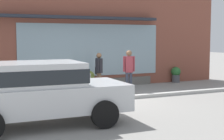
{
  "coord_description": "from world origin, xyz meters",
  "views": [
    {
      "loc": [
        -4.78,
        -10.7,
        2.15
      ],
      "look_at": [
        0.65,
        1.2,
        0.9
      ],
      "focal_mm": 54.39,
      "sensor_mm": 36.0,
      "label": 1
    }
  ],
  "objects": [
    {
      "name": "potted_plant_doorstep",
      "position": [
        0.13,
        2.42,
        0.47
      ],
      "size": [
        0.5,
        0.5,
        0.8
      ],
      "color": "#4C4C51",
      "rests_on": "ground_plane"
    },
    {
      "name": "storefront",
      "position": [
        0.01,
        3.19,
        2.24
      ],
      "size": [
        14.0,
        0.81,
        4.55
      ],
      "color": "brown",
      "rests_on": "ground_plane"
    },
    {
      "name": "ground_plane",
      "position": [
        0.0,
        0.0,
        0.0
      ],
      "size": [
        60.0,
        60.0,
        0.0
      ],
      "primitive_type": "plane",
      "color": "gray"
    },
    {
      "name": "pedestrian_passerby",
      "position": [
        1.19,
        0.82,
        0.98
      ],
      "size": [
        0.44,
        0.28,
        1.67
      ],
      "rotation": [
        0.0,
        0.0,
        2.82
      ],
      "color": "#333847",
      "rests_on": "ground_plane"
    },
    {
      "name": "potted_plant_window_center",
      "position": [
        -2.87,
        2.83,
        0.27
      ],
      "size": [
        0.26,
        0.26,
        0.53
      ],
      "color": "#B7B2A3",
      "rests_on": "ground_plane"
    },
    {
      "name": "fire_hydrant",
      "position": [
        -0.37,
        1.16,
        0.43
      ],
      "size": [
        0.4,
        0.37,
        0.87
      ],
      "color": "#B2B2B7",
      "rests_on": "ground_plane"
    },
    {
      "name": "potted_plant_window_left",
      "position": [
        4.78,
        2.82,
        0.41
      ],
      "size": [
        0.46,
        0.46,
        0.75
      ],
      "color": "#4C4C51",
      "rests_on": "ground_plane"
    },
    {
      "name": "curb_strip",
      "position": [
        0.0,
        -0.2,
        0.06
      ],
      "size": [
        14.0,
        0.24,
        0.12
      ],
      "primitive_type": "cube",
      "color": "#B2B2AD",
      "rests_on": "ground_plane"
    },
    {
      "name": "pedestrian_with_handbag",
      "position": [
        0.28,
        1.67,
        0.9
      ],
      "size": [
        0.22,
        0.67,
        1.56
      ],
      "rotation": [
        0.0,
        0.0,
        1.52
      ],
      "color": "brown",
      "rests_on": "ground_plane"
    },
    {
      "name": "potted_plant_by_entrance",
      "position": [
        -2.08,
        2.34,
        0.32
      ],
      "size": [
        0.3,
        0.3,
        0.61
      ],
      "color": "#B7B2A3",
      "rests_on": "ground_plane"
    },
    {
      "name": "parked_car_silver",
      "position": [
        -3.03,
        -2.49,
        0.9
      ],
      "size": [
        4.25,
        2.08,
        1.56
      ],
      "rotation": [
        0.0,
        0.0,
        -0.02
      ],
      "color": "silver",
      "rests_on": "ground_plane"
    }
  ]
}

